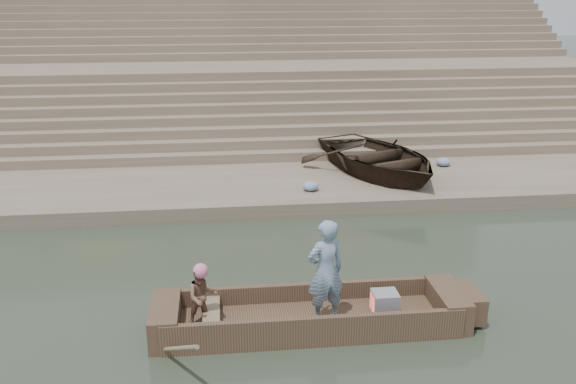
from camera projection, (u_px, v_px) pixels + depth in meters
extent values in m
plane|color=#2B3527|center=(178.00, 354.00, 10.46)|extent=(120.00, 120.00, 0.00)
cube|color=gray|center=(193.00, 191.00, 17.92)|extent=(32.00, 4.00, 0.40)
cube|color=gray|center=(197.00, 102.00, 24.60)|extent=(32.00, 3.00, 2.80)
cube|color=gray|center=(200.00, 52.00, 30.80)|extent=(32.00, 3.00, 5.20)
cube|color=gray|center=(195.00, 164.00, 19.99)|extent=(32.00, 0.50, 0.70)
cube|color=gray|center=(195.00, 156.00, 20.42)|extent=(32.00, 0.50, 1.00)
cube|color=gray|center=(195.00, 147.00, 20.84)|extent=(32.00, 0.50, 1.30)
cube|color=gray|center=(195.00, 140.00, 21.26)|extent=(32.00, 0.50, 1.60)
cube|color=gray|center=(195.00, 132.00, 21.68)|extent=(32.00, 0.50, 1.90)
cube|color=gray|center=(196.00, 125.00, 22.11)|extent=(32.00, 0.50, 2.20)
cube|color=gray|center=(196.00, 117.00, 22.53)|extent=(32.00, 0.50, 2.50)
cube|color=gray|center=(196.00, 111.00, 22.95)|extent=(32.00, 0.50, 2.80)
cube|color=gray|center=(198.00, 91.00, 26.20)|extent=(32.00, 0.50, 3.10)
cube|color=gray|center=(198.00, 85.00, 26.62)|extent=(32.00, 0.50, 3.40)
cube|color=gray|center=(198.00, 80.00, 27.04)|extent=(32.00, 0.50, 3.70)
cube|color=gray|center=(198.00, 75.00, 27.47)|extent=(32.00, 0.50, 4.00)
cube|color=gray|center=(198.00, 70.00, 27.89)|extent=(32.00, 0.50, 4.30)
cube|color=gray|center=(199.00, 65.00, 28.31)|extent=(32.00, 0.50, 4.60)
cube|color=gray|center=(199.00, 60.00, 28.73)|extent=(32.00, 0.50, 4.90)
cube|color=gray|center=(199.00, 56.00, 29.16)|extent=(32.00, 0.50, 5.20)
cube|color=brown|center=(310.00, 322.00, 11.23)|extent=(5.00, 1.30, 0.22)
cube|color=brown|center=(315.00, 332.00, 10.59)|extent=(5.20, 0.12, 0.56)
cube|color=brown|center=(305.00, 297.00, 11.76)|extent=(5.20, 0.12, 0.56)
cube|color=brown|center=(165.00, 321.00, 10.90)|extent=(0.50, 1.30, 0.60)
cube|color=brown|center=(448.00, 305.00, 11.44)|extent=(0.50, 1.30, 0.60)
cube|color=brown|center=(469.00, 303.00, 11.48)|extent=(0.35, 0.90, 0.50)
cube|color=#937A5B|center=(211.00, 313.00, 10.95)|extent=(0.30, 1.20, 0.08)
cylinder|color=#937A5B|center=(171.00, 349.00, 10.07)|extent=(1.03, 2.10, 1.36)
sphere|color=pink|center=(201.00, 271.00, 10.60)|extent=(0.26, 0.26, 0.26)
imported|color=navy|center=(326.00, 271.00, 10.78)|extent=(0.79, 0.63, 1.90)
imported|color=#246D4B|center=(202.00, 297.00, 10.75)|extent=(0.62, 0.54, 1.10)
cube|color=gray|center=(385.00, 302.00, 11.28)|extent=(0.46, 0.42, 0.40)
cube|color=#E5593F|center=(373.00, 303.00, 11.25)|extent=(0.04, 0.34, 0.32)
imported|color=#2D2116|center=(378.00, 157.00, 18.72)|extent=(5.07, 5.88, 1.03)
ellipsoid|color=#3F5999|center=(443.00, 162.00, 19.63)|extent=(0.44, 0.44, 0.26)
ellipsoid|color=#3F5999|center=(407.00, 182.00, 17.68)|extent=(0.44, 0.44, 0.26)
ellipsoid|color=#3F5999|center=(310.00, 186.00, 17.32)|extent=(0.44, 0.44, 0.26)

